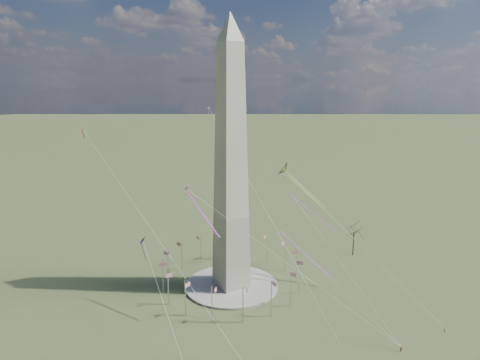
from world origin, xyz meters
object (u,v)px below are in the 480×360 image
person_east (444,331)px  kite_delta_black (286,171)px  washington_monument (231,165)px  tree_near (354,230)px

person_east → kite_delta_black: 82.82m
washington_monument → person_east: washington_monument is taller
person_east → kite_delta_black: bearing=-113.9°
tree_near → kite_delta_black: size_ratio=0.79×
tree_near → person_east: 64.11m
tree_near → person_east: size_ratio=11.21×
washington_monument → tree_near: bearing=-3.1°
tree_near → person_east: bearing=-109.9°
washington_monument → kite_delta_black: size_ratio=4.67×
person_east → kite_delta_black: size_ratio=0.07×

